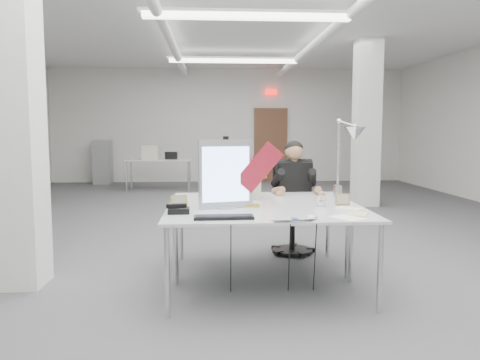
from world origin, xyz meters
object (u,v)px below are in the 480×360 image
object	(u,v)px
desk_main	(269,214)
bankers_lamp	(251,187)
desk_phone	(179,211)
architect_lamp	(345,153)
monitor	(226,174)
seated_person	(294,179)
laptop	(294,220)
office_chair	(293,206)
beige_monitor	(242,181)

from	to	relation	value
desk_main	bankers_lamp	size ratio (longest dim) A/B	5.05
desk_phone	architect_lamp	size ratio (longest dim) A/B	0.19
desk_main	monitor	distance (m)	0.56
seated_person	bankers_lamp	size ratio (longest dim) A/B	2.72
monitor	architect_lamp	bearing A→B (deg)	5.34
desk_phone	seated_person	bearing A→B (deg)	46.74
desk_phone	monitor	bearing A→B (deg)	29.01
monitor	laptop	xyz separation A→B (m)	(0.51, -0.69, -0.30)
office_chair	desk_phone	xyz separation A→B (m)	(-1.24, -1.46, 0.21)
architect_lamp	desk_phone	bearing A→B (deg)	-157.05
desk_main	desk_phone	distance (m)	0.77
beige_monitor	architect_lamp	bearing A→B (deg)	-7.83
laptop	architect_lamp	bearing A→B (deg)	51.06
seated_person	architect_lamp	size ratio (longest dim) A/B	1.02
beige_monitor	architect_lamp	size ratio (longest dim) A/B	0.40
monitor	beige_monitor	size ratio (longest dim) A/B	1.65
desk_main	beige_monitor	xyz separation A→B (m)	(-0.17, 0.90, 0.19)
office_chair	beige_monitor	world-z (taller)	office_chair
laptop	bankers_lamp	distance (m)	0.83
office_chair	monitor	distance (m)	1.55
monitor	desk_phone	bearing A→B (deg)	-163.08
office_chair	architect_lamp	bearing A→B (deg)	-69.40
desk_main	architect_lamp	distance (m)	1.20
desk_main	desk_phone	size ratio (longest dim) A/B	9.88
desk_main	seated_person	world-z (taller)	seated_person
seated_person	beige_monitor	distance (m)	0.83
monitor	architect_lamp	world-z (taller)	architect_lamp
monitor	desk_phone	world-z (taller)	monitor
desk_phone	beige_monitor	distance (m)	1.07
office_chair	architect_lamp	size ratio (longest dim) A/B	1.20
laptop	beige_monitor	distance (m)	1.37
monitor	desk_main	bearing A→B (deg)	-50.91
office_chair	desk_main	bearing A→B (deg)	-112.98
office_chair	architect_lamp	distance (m)	1.10
monitor	desk_phone	xyz separation A→B (m)	(-0.41, -0.25, -0.29)
architect_lamp	bankers_lamp	bearing A→B (deg)	-159.61
monitor	laptop	size ratio (longest dim) A/B	1.89
monitor	bankers_lamp	distance (m)	0.27
bankers_lamp	beige_monitor	bearing A→B (deg)	104.81
desk_phone	beige_monitor	size ratio (longest dim) A/B	0.48
architect_lamp	office_chair	bearing A→B (deg)	116.65
desk_phone	desk_main	bearing A→B (deg)	-3.87
laptop	monitor	bearing A→B (deg)	119.51
seated_person	monitor	distance (m)	1.44
desk_main	office_chair	bearing A→B (deg)	72.71
seated_person	architect_lamp	world-z (taller)	architect_lamp
desk_main	architect_lamp	world-z (taller)	architect_lamp
laptop	beige_monitor	world-z (taller)	beige_monitor
seated_person	architect_lamp	bearing A→B (deg)	-67.87
architect_lamp	laptop	bearing A→B (deg)	-121.91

